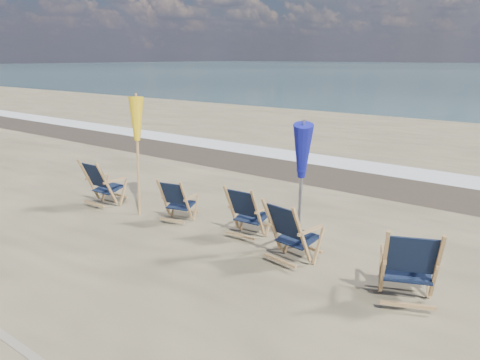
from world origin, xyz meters
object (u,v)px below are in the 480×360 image
at_px(beach_chair_1, 186,203).
at_px(beach_chair_2, 258,215).
at_px(beach_chair_4, 437,271).
at_px(umbrella_blue, 302,153).
at_px(beach_chair_0, 107,186).
at_px(beach_chair_3, 302,238).
at_px(umbrella_yellow, 136,125).

relative_size(beach_chair_1, beach_chair_2, 0.91).
xyz_separation_m(beach_chair_2, beach_chair_4, (3.01, -0.48, 0.06)).
distance_m(beach_chair_4, umbrella_blue, 2.53).
xyz_separation_m(beach_chair_0, beach_chair_3, (4.58, -0.04, 0.00)).
distance_m(beach_chair_0, beach_chair_1, 1.94).
bearing_deg(beach_chair_2, beach_chair_0, 4.14).
bearing_deg(beach_chair_3, beach_chair_2, -15.15).
bearing_deg(beach_chair_3, umbrella_blue, -47.88).
bearing_deg(umbrella_blue, beach_chair_1, -175.84).
relative_size(beach_chair_3, umbrella_blue, 0.48).
xyz_separation_m(beach_chair_2, umbrella_blue, (0.78, 0.04, 1.15)).
relative_size(beach_chair_0, beach_chair_4, 0.94).
xyz_separation_m(beach_chair_4, umbrella_blue, (-2.23, 0.52, 1.09)).
xyz_separation_m(beach_chair_0, beach_chair_1, (1.91, 0.33, -0.07)).
height_order(beach_chair_1, umbrella_blue, umbrella_blue).
bearing_deg(umbrella_yellow, beach_chair_0, -152.78).
bearing_deg(beach_chair_0, umbrella_blue, -175.39).
height_order(beach_chair_0, umbrella_blue, umbrella_blue).
height_order(beach_chair_4, umbrella_blue, umbrella_blue).
bearing_deg(beach_chair_0, beach_chair_1, -172.26).
bearing_deg(beach_chair_4, beach_chair_2, -32.79).
distance_m(beach_chair_1, umbrella_yellow, 1.84).
xyz_separation_m(beach_chair_1, beach_chair_3, (2.67, -0.37, 0.08)).
distance_m(beach_chair_0, beach_chair_2, 3.47).
bearing_deg(beach_chair_0, umbrella_yellow, -154.93).
bearing_deg(umbrella_yellow, beach_chair_1, 0.46).
xyz_separation_m(beach_chair_0, umbrella_yellow, (0.63, 0.32, 1.25)).
distance_m(beach_chair_0, umbrella_blue, 4.40).
height_order(beach_chair_2, beach_chair_3, beach_chair_3).
relative_size(beach_chair_0, umbrella_blue, 0.48).
distance_m(beach_chair_1, beach_chair_4, 4.56).
height_order(beach_chair_3, beach_chair_4, beach_chair_4).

